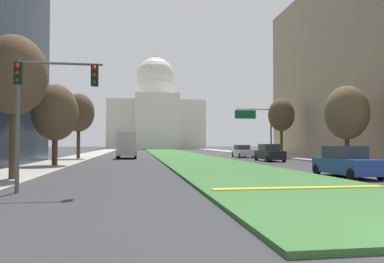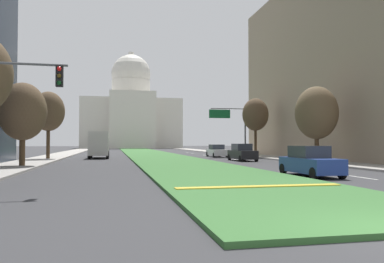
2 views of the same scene
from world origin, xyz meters
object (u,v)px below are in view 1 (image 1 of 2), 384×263
Objects in this scene: street_tree_right_mid at (347,113)px; sedan_midblock at (269,153)px; sedan_lead_stopped at (346,163)px; street_tree_left_near at (14,76)px; street_tree_right_far at (281,115)px; sedan_distant at (242,151)px; box_truck_delivery at (127,145)px; capitol_building at (156,115)px; street_tree_left_far at (79,113)px; overhead_guide_sign at (258,122)px; traffic_light_near_left at (41,95)px; street_tree_left_mid at (55,113)px.

sedan_midblock is (-4.80, 6.56, -3.77)m from street_tree_right_mid.
sedan_lead_stopped is at bearing -121.66° from street_tree_right_mid.
street_tree_left_near is 0.96× the size of street_tree_right_far.
box_truck_delivery is (-15.12, -0.85, 0.90)m from sedan_distant.
capitol_building is at bearing 92.84° from sedan_lead_stopped.
street_tree_left_near is at bearing -125.38° from sedan_distant.
street_tree_right_mid is at bearing -53.83° from sedan_midblock.
sedan_lead_stopped is (-6.92, -26.18, -4.68)m from street_tree_right_far.
sedan_lead_stopped is at bearing -87.16° from capitol_building.
street_tree_left_far is at bearing -168.38° from sedan_distant.
overhead_guide_sign is at bearing 78.42° from sedan_midblock.
box_truck_delivery is at bearing 85.44° from traffic_light_near_left.
street_tree_right_far is at bearing 46.49° from street_tree_left_near.
capitol_building is 4.80× the size of street_tree_left_mid.
street_tree_left_near is at bearing -138.39° from sedan_midblock.
sedan_midblock is at bearing 17.52° from street_tree_left_mid.
overhead_guide_sign is at bearing 100.70° from street_tree_right_mid.
street_tree_left_near is at bearing 118.21° from traffic_light_near_left.
traffic_light_near_left is 37.53m from street_tree_right_far.
street_tree_right_far is 20.07m from box_truck_delivery.
street_tree_left_mid is (-0.37, 11.23, -0.96)m from street_tree_left_near.
sedan_lead_stopped is at bearing -65.29° from box_truck_delivery.
overhead_guide_sign is 0.92× the size of street_tree_right_mid.
street_tree_left_far reaches higher than box_truck_delivery.
street_tree_left_far is at bearing -175.67° from street_tree_right_far.
street_tree_right_far is at bearing -27.11° from sedan_distant.
box_truck_delivery is (-19.74, 16.27, -2.93)m from street_tree_right_mid.
street_tree_left_far reaches higher than sedan_distant.
capitol_building reaches higher than street_tree_left_near.
street_tree_right_far reaches higher than street_tree_right_mid.
box_truck_delivery is at bearing 114.71° from sedan_lead_stopped.
street_tree_right_mid reaches higher than box_truck_delivery.
capitol_building is 79.20m from overhead_guide_sign.
sedan_distant is (17.65, 32.55, -3.02)m from traffic_light_near_left.
overhead_guide_sign is at bearing 164.19° from street_tree_right_far.
sedan_distant is at bearing 54.62° from street_tree_left_near.
street_tree_right_far is at bearing -15.81° from overhead_guide_sign.
traffic_light_near_left is at bearing -80.10° from street_tree_left_mid.
capitol_building is 110.11m from traffic_light_near_left.
sedan_lead_stopped is (5.23, -105.35, -10.50)m from capitol_building.
capitol_building is at bearing 84.77° from traffic_light_near_left.
street_tree_right_mid is 13.90m from sedan_lead_stopped.
overhead_guide_sign is 26.90m from street_tree_left_mid.
street_tree_right_mid is 0.93× the size of street_tree_left_far.
street_tree_right_mid is at bearing 24.16° from street_tree_left_near.
street_tree_left_near reaches higher than box_truck_delivery.
sedan_distant is at bearing 137.98° from overhead_guide_sign.
sedan_midblock is 0.70× the size of box_truck_delivery.
overhead_guide_sign is 0.89× the size of street_tree_left_near.
street_tree_left_far is (-2.83, 28.33, 1.54)m from traffic_light_near_left.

